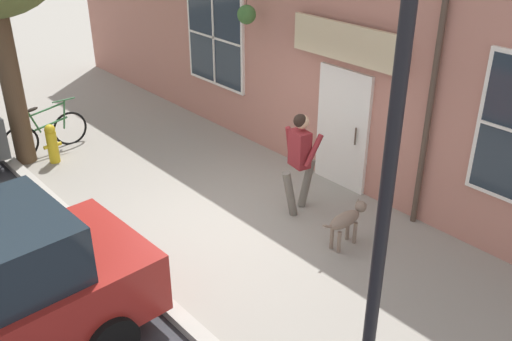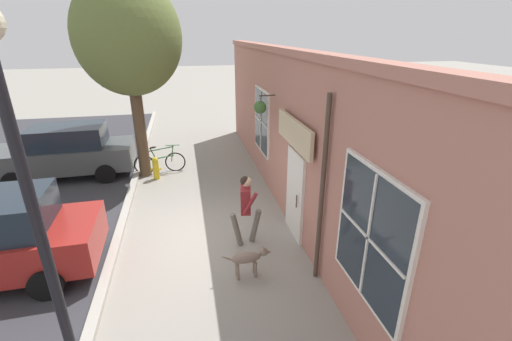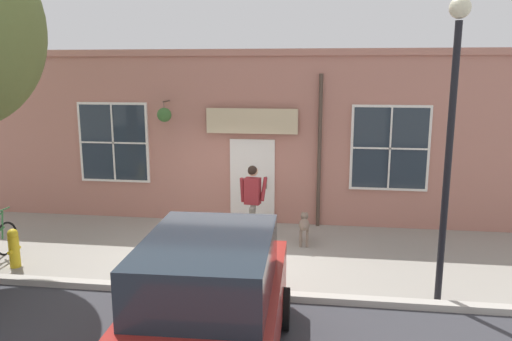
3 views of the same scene
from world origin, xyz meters
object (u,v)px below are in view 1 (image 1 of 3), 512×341
object	(u,v)px
dog_on_leash	(347,219)
leaning_bicycle	(46,133)
fire_hydrant	(52,143)
street_lamp	(392,148)
pedestrian_walking	(300,154)

from	to	relation	value
dog_on_leash	leaning_bicycle	distance (m)	6.37
dog_on_leash	fire_hydrant	bearing A→B (deg)	-69.00
leaning_bicycle	street_lamp	world-z (taller)	street_lamp
pedestrian_walking	fire_hydrant	xyz separation A→B (m)	(2.26, -4.33, -0.62)
leaning_bicycle	street_lamp	distance (m)	8.82
street_lamp	leaning_bicycle	bearing A→B (deg)	-93.34
dog_on_leash	street_lamp	distance (m)	4.35
dog_on_leash	fire_hydrant	distance (m)	5.88
pedestrian_walking	leaning_bicycle	bearing A→B (deg)	-66.17
pedestrian_walking	street_lamp	size ratio (longest dim) A/B	0.35
leaning_bicycle	fire_hydrant	xyz separation A→B (m)	(0.11, 0.55, 0.02)
pedestrian_walking	leaning_bicycle	distance (m)	5.37
dog_on_leash	street_lamp	xyz separation A→B (m)	(2.49, 2.31, 2.72)
pedestrian_walking	dog_on_leash	distance (m)	1.31
dog_on_leash	pedestrian_walking	bearing A→B (deg)	-97.66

